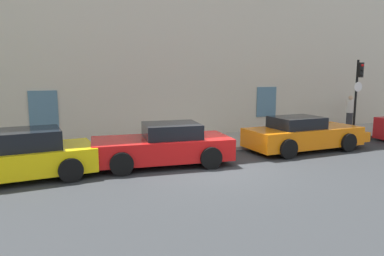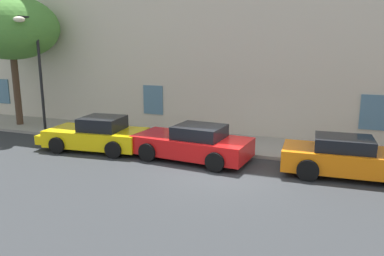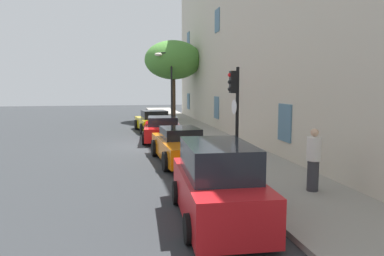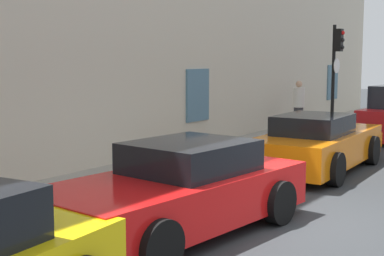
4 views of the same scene
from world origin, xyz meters
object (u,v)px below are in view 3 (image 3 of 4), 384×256
object	(u,v)px
sportscar_red_lead	(153,122)
hatchback_parked	(217,185)
tree_near_kerb	(173,60)
traffic_light	(235,104)
street_lamp	(166,73)
sportscar_white_middle	(183,147)
sportscar_yellow_flank	(163,129)
pedestrian_admiring	(313,159)

from	to	relation	value
sportscar_red_lead	hatchback_parked	world-z (taller)	hatchback_parked
sportscar_red_lead	hatchback_parked	xyz separation A→B (m)	(16.62, 0.02, 0.18)
tree_near_kerb	traffic_light	world-z (taller)	tree_near_kerb
sportscar_red_lead	street_lamp	distance (m)	5.78
street_lamp	sportscar_white_middle	bearing A→B (deg)	-4.66
sportscar_yellow_flank	pedestrian_admiring	size ratio (longest dim) A/B	2.90
pedestrian_admiring	street_lamp	bearing A→B (deg)	-175.33
tree_near_kerb	traffic_light	size ratio (longest dim) A/B	1.95
hatchback_parked	traffic_light	xyz separation A→B (m)	(-2.66, 1.26, 1.71)
sportscar_yellow_flank	hatchback_parked	world-z (taller)	hatchback_parked
street_lamp	sportscar_red_lead	bearing A→B (deg)	-18.70
sportscar_yellow_flank	tree_near_kerb	bearing A→B (deg)	168.45
sportscar_red_lead	street_lamp	world-z (taller)	street_lamp
tree_near_kerb	pedestrian_admiring	size ratio (longest dim) A/B	3.88
sportscar_yellow_flank	street_lamp	world-z (taller)	street_lamp
traffic_light	street_lamp	size ratio (longest dim) A/B	0.61
sportscar_red_lead	tree_near_kerb	xyz separation A→B (m)	(-6.55, 2.37, 4.65)
pedestrian_admiring	sportscar_white_middle	bearing A→B (deg)	-150.37
hatchback_parked	tree_near_kerb	world-z (taller)	tree_near_kerb
traffic_light	pedestrian_admiring	xyz separation A→B (m)	(1.46, 1.83, -1.49)
tree_near_kerb	traffic_light	xyz separation A→B (m)	(20.51, -1.10, -2.75)
tree_near_kerb	hatchback_parked	bearing A→B (deg)	-5.80
sportscar_yellow_flank	sportscar_white_middle	size ratio (longest dim) A/B	0.98
pedestrian_admiring	traffic_light	bearing A→B (deg)	-128.67
sportscar_yellow_flank	pedestrian_admiring	distance (m)	11.54
sportscar_yellow_flank	pedestrian_admiring	xyz separation A→B (m)	(11.15, 2.95, 0.41)
sportscar_yellow_flank	sportscar_red_lead	bearing A→B (deg)	-177.88
sportscar_red_lead	sportscar_yellow_flank	bearing A→B (deg)	2.12
sportscar_white_middle	tree_near_kerb	xyz separation A→B (m)	(-17.00, 2.10, 4.66)
traffic_light	street_lamp	bearing A→B (deg)	179.34
tree_near_kerb	sportscar_white_middle	bearing A→B (deg)	-7.03
sportscar_red_lead	sportscar_yellow_flank	world-z (taller)	sportscar_red_lead
sportscar_red_lead	sportscar_white_middle	xyz separation A→B (m)	(10.45, 0.28, -0.00)
tree_near_kerb	sportscar_red_lead	bearing A→B (deg)	-19.92
sportscar_white_middle	pedestrian_admiring	size ratio (longest dim) A/B	2.95
sportscar_white_middle	traffic_light	bearing A→B (deg)	15.90
hatchback_parked	tree_near_kerb	xyz separation A→B (m)	(-23.17, 2.36, 4.47)
sportscar_white_middle	sportscar_yellow_flank	bearing A→B (deg)	-178.92
sportscar_red_lead	traffic_light	distance (m)	14.15
sportscar_red_lead	sportscar_white_middle	bearing A→B (deg)	1.51
sportscar_red_lead	traffic_light	bearing A→B (deg)	5.22
sportscar_red_lead	sportscar_yellow_flank	distance (m)	4.29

